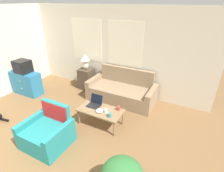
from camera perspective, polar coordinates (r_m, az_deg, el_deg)
The scene contains 13 objects.
wall_back at distance 5.50m, azimuth -1.53°, elevation 11.59°, with size 6.26×0.06×2.60m.
couch at distance 5.19m, azimuth 3.34°, elevation -1.73°, with size 1.95×0.89×0.90m.
armchair at distance 3.93m, azimuth -20.05°, elevation -14.11°, with size 0.88×0.79×0.82m.
tv_dresser at distance 6.11m, azimuth -26.12°, elevation 0.92°, with size 0.96×0.43×0.72m.
television at distance 5.92m, azimuth -27.18°, elevation 5.70°, with size 0.44×0.40×0.37m.
side_table at distance 5.89m, azimuth -8.34°, elevation 2.39°, with size 0.43×0.43×0.69m.
table_lamp at distance 5.66m, azimuth -8.76°, elevation 8.38°, with size 0.31×0.31×0.49m.
coffee_table at distance 4.13m, azimuth -3.76°, elevation -8.24°, with size 1.05×0.55×0.41m.
laptop at distance 4.26m, azimuth -5.64°, elevation -5.58°, with size 0.31×0.29×0.24m.
cup_navy at distance 4.05m, azimuth 2.18°, elevation -7.26°, with size 0.08×0.08×0.11m.
cup_yellow at distance 4.00m, azimuth -1.95°, elevation -8.02°, with size 0.09×0.09×0.07m.
cup_white at distance 3.85m, azimuth -0.78°, elevation -9.45°, with size 0.08×0.08×0.09m.
snack_bowl at distance 4.02m, azimuth -4.09°, elevation -8.04°, with size 0.17×0.17×0.06m.
Camera 1 is at (2.57, -0.80, 2.71)m, focal length 28.00 mm.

